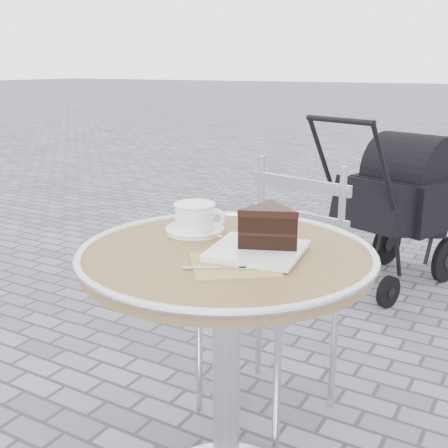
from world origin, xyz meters
The scene contains 5 objects.
cafe_table centered at (0.00, 0.00, 0.57)m, with size 0.72×0.72×0.74m.
cappuccino_set centered at (-0.15, 0.10, 0.77)m, with size 0.18×0.15×0.08m.
cake_plate_set centered at (0.09, 0.04, 0.78)m, with size 0.26×0.34×0.11m.
bistro_chair centered at (-0.08, 0.54, 0.53)m, with size 0.45×0.45×0.86m.
baby_stroller centered at (-0.02, 1.91, 0.42)m, with size 0.68×0.98×0.94m.
Camera 1 is at (0.64, -1.11, 1.16)m, focal length 45.00 mm.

